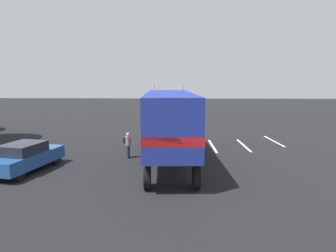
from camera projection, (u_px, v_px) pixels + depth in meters
name	position (u px, v px, depth m)	size (l,w,h in m)	color
ground_plane	(167.00, 141.00, 23.89)	(120.00, 120.00, 0.00)	black
lane_stripe_near	(213.00, 146.00, 22.12)	(4.40, 0.16, 0.01)	silver
lane_stripe_mid	(244.00, 145.00, 22.35)	(4.40, 0.16, 0.01)	silver
lane_stripe_far	(274.00, 141.00, 23.94)	(4.40, 0.16, 0.01)	silver
semi_truck	(169.00, 119.00, 18.25)	(14.30, 3.68, 4.50)	silver
person_bystander	(128.00, 144.00, 18.54)	(0.34, 0.46, 1.63)	#2D3347
parked_car	(26.00, 157.00, 15.82)	(4.67, 2.65, 1.57)	#234C8C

